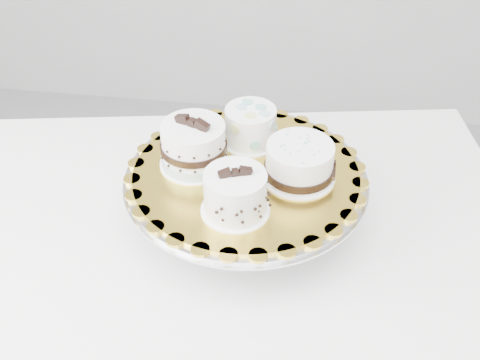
# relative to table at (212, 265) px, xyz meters

# --- Properties ---
(table) EXTENTS (1.24, 0.94, 0.75)m
(table) POSITION_rel_table_xyz_m (0.00, 0.00, 0.00)
(table) COLOR white
(table) RESTS_ON floor
(cake_stand) EXTENTS (0.41, 0.41, 0.11)m
(cake_stand) POSITION_rel_table_xyz_m (0.06, 0.03, 0.16)
(cake_stand) COLOR gray
(cake_stand) RESTS_ON table
(cake_board) EXTENTS (0.45, 0.45, 0.01)m
(cake_board) POSITION_rel_table_xyz_m (0.06, 0.03, 0.20)
(cake_board) COLOR gold
(cake_board) RESTS_ON cake_stand
(cake_swirl) EXTENTS (0.12, 0.12, 0.08)m
(cake_swirl) POSITION_rel_table_xyz_m (0.05, -0.07, 0.24)
(cake_swirl) COLOR white
(cake_swirl) RESTS_ON cake_board
(cake_banded) EXTENTS (0.14, 0.14, 0.10)m
(cake_banded) POSITION_rel_table_xyz_m (-0.03, 0.04, 0.24)
(cake_banded) COLOR white
(cake_banded) RESTS_ON cake_board
(cake_dots) EXTENTS (0.11, 0.11, 0.07)m
(cake_dots) POSITION_rel_table_xyz_m (0.05, 0.12, 0.24)
(cake_dots) COLOR white
(cake_dots) RESTS_ON cake_board
(cake_ribbon) EXTENTS (0.13, 0.12, 0.07)m
(cake_ribbon) POSITION_rel_table_xyz_m (0.15, 0.03, 0.23)
(cake_ribbon) COLOR white
(cake_ribbon) RESTS_ON cake_board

